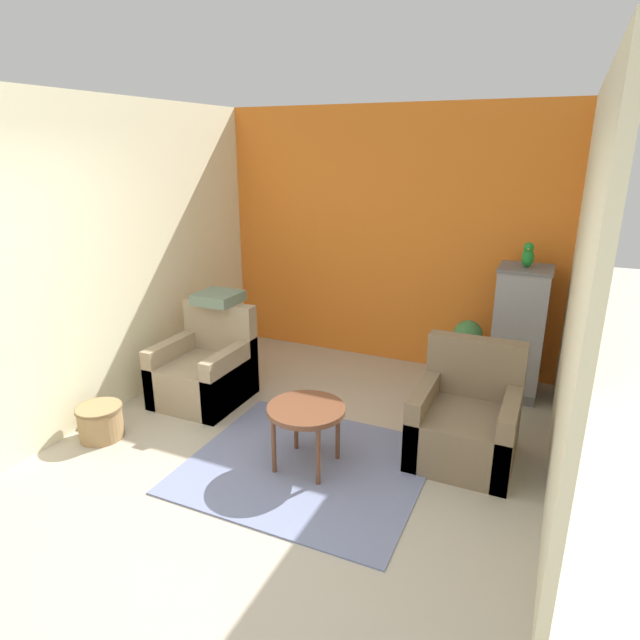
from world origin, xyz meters
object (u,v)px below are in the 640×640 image
object	(u,v)px
coffee_table	(306,414)
birdcage	(519,333)
armchair_left	(205,371)
potted_plant	(467,344)
parrot	(528,255)
wicker_basket	(100,421)
armchair_right	(465,423)

from	to	relation	value
coffee_table	birdcage	distance (m)	2.37
coffee_table	birdcage	world-z (taller)	birdcage
armchair_left	potted_plant	distance (m)	2.62
parrot	wicker_basket	distance (m)	4.01
armchair_left	wicker_basket	distance (m)	1.04
armchair_left	birdcage	world-z (taller)	birdcage
parrot	potted_plant	xyz separation A→B (m)	(-0.48, 0.08, -0.96)
armchair_left	parrot	distance (m)	3.19
coffee_table	wicker_basket	xyz separation A→B (m)	(-1.75, -0.33, -0.29)
coffee_table	armchair_left	world-z (taller)	armchair_left
wicker_basket	armchair_left	bearing A→B (deg)	69.17
armchair_left	armchair_right	xyz separation A→B (m)	(2.45, 0.01, 0.00)
birdcage	parrot	world-z (taller)	parrot
parrot	birdcage	bearing A→B (deg)	-90.00
coffee_table	armchair_right	bearing A→B (deg)	31.41
armchair_left	potted_plant	bearing A→B (deg)	32.59
coffee_table	birdcage	bearing A→B (deg)	56.58
coffee_table	parrot	distance (m)	2.54
armchair_left	parrot	bearing A→B (deg)	26.38
potted_plant	parrot	bearing A→B (deg)	-9.17
potted_plant	armchair_right	bearing A→B (deg)	-80.12
wicker_basket	birdcage	bearing A→B (deg)	36.96
armchair_left	wicker_basket	world-z (taller)	armchair_left
coffee_table	armchair_left	xyz separation A→B (m)	(-1.39, 0.64, -0.16)
armchair_right	potted_plant	xyz separation A→B (m)	(-0.24, 1.40, 0.14)
coffee_table	birdcage	xyz separation A→B (m)	(1.30, 1.97, 0.20)
armchair_left	birdcage	size ratio (longest dim) A/B	0.70
armchair_left	armchair_right	bearing A→B (deg)	0.23
armchair_left	potted_plant	size ratio (longest dim) A/B	1.33
parrot	coffee_table	bearing A→B (deg)	-123.40
birdcage	wicker_basket	size ratio (longest dim) A/B	3.41
armchair_left	armchair_right	distance (m)	2.45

